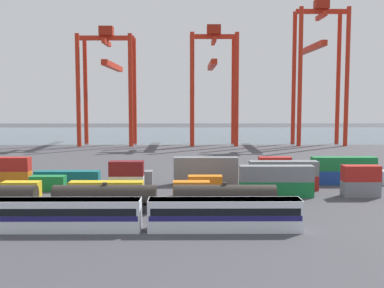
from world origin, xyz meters
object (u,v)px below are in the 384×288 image
shipping_container_20 (275,177)px  shipping_container_0 (21,189)px  gantry_crane_central (213,74)px  passenger_train (144,213)px  gantry_crane_west (109,74)px  gantry_crane_east (318,60)px  freight_tank_row (105,198)px

shipping_container_20 → shipping_container_0: bearing=-165.1°
shipping_container_0 → gantry_crane_central: size_ratio=0.14×
gantry_crane_central → shipping_container_20: bearing=-84.9°
passenger_train → shipping_container_20: (21.77, 31.88, -0.84)m
passenger_train → gantry_crane_west: gantry_crane_west is taller
shipping_container_20 → gantry_crane_east: bearing=69.7°
freight_tank_row → gantry_crane_east: (58.72, 104.48, 28.39)m
shipping_container_0 → gantry_crane_east: size_ratio=0.12×
freight_tank_row → shipping_container_0: bearing=146.3°
shipping_container_20 → gantry_crane_east: (30.41, 82.38, 29.08)m
gantry_crane_east → shipping_container_0: bearing=-128.3°
passenger_train → gantry_crane_west: size_ratio=0.92×
shipping_container_20 → gantry_crane_central: 86.40m
shipping_container_20 → gantry_crane_east: gantry_crane_east is taller
gantry_crane_central → gantry_crane_east: bearing=-0.3°
shipping_container_0 → freight_tank_row: bearing=-33.7°
gantry_crane_west → gantry_crane_central: size_ratio=0.99×
freight_tank_row → shipping_container_0: freight_tank_row is taller
passenger_train → shipping_container_0: (-22.13, 20.19, -0.84)m
freight_tank_row → shipping_container_20: size_ratio=8.08×
shipping_container_0 → passenger_train: bearing=-42.4°
shipping_container_0 → gantry_crane_west: size_ratio=0.14×
gantry_crane_west → gantry_crane_central: 37.81m
shipping_container_20 → gantry_crane_central: gantry_crane_central is taller
shipping_container_0 → gantry_crane_east: bearing=51.7°
freight_tank_row → gantry_crane_east: 123.17m
gantry_crane_west → gantry_crane_central: (37.80, -0.90, 0.02)m
gantry_crane_east → gantry_crane_central: bearing=179.7°
passenger_train → gantry_crane_west: 120.03m
freight_tank_row → gantry_crane_central: gantry_crane_central is taller
shipping_container_20 → gantry_crane_west: size_ratio=0.14×
freight_tank_row → gantry_crane_west: (-16.88, 105.59, 23.55)m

